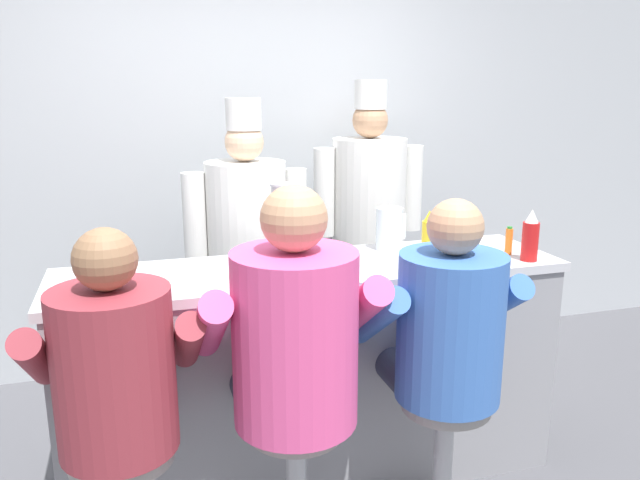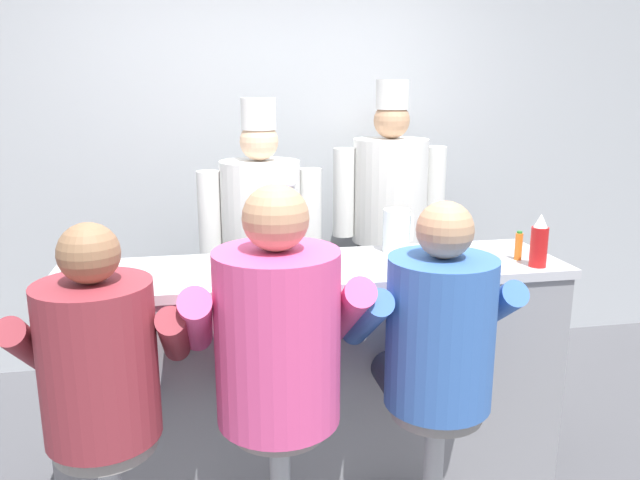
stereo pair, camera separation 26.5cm
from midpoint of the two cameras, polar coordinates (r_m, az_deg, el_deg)
wall_back at (r=4.03m, az=-2.37°, el=7.84°), size 10.00×0.06×2.70m
diner_counter at (r=2.89m, az=2.17°, el=-12.08°), size 2.20×0.57×1.02m
ketchup_bottle_red at (r=2.87m, az=21.94°, el=-0.23°), size 0.07×0.07×0.23m
mustard_bottle_yellow at (r=2.74m, az=12.91°, el=-0.14°), size 0.06×0.06×0.24m
hot_sauce_bottle_orange at (r=2.96m, az=20.18°, el=-0.55°), size 0.03×0.03×0.13m
water_pitcher_clear at (r=2.95m, az=9.56°, el=0.82°), size 0.14×0.13×0.20m
breakfast_plate at (r=2.50m, az=-17.51°, el=-4.03°), size 0.27×0.27×0.05m
cereal_bowl at (r=2.55m, az=-3.83°, el=-2.70°), size 0.15×0.15×0.06m
coffee_mug_blue at (r=2.54m, az=-0.40°, el=-2.39°), size 0.12×0.08×0.09m
cup_stack_steel at (r=2.67m, az=-0.49°, el=1.43°), size 0.10×0.10×0.36m
diner_seated_maroon at (r=2.20m, az=-16.10°, el=-11.53°), size 0.58×0.57×1.36m
diner_seated_pink at (r=2.21m, az=-0.53°, el=-9.55°), size 0.66×0.65×1.46m
diner_seated_blue at (r=2.39m, az=13.75°, el=-9.01°), size 0.60×0.59×1.39m
cook_in_whites_near at (r=3.41m, az=-3.18°, el=-0.21°), size 0.67×0.43×1.71m
cook_in_whites_far at (r=3.89m, az=8.29°, el=2.21°), size 0.71×0.45×1.81m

